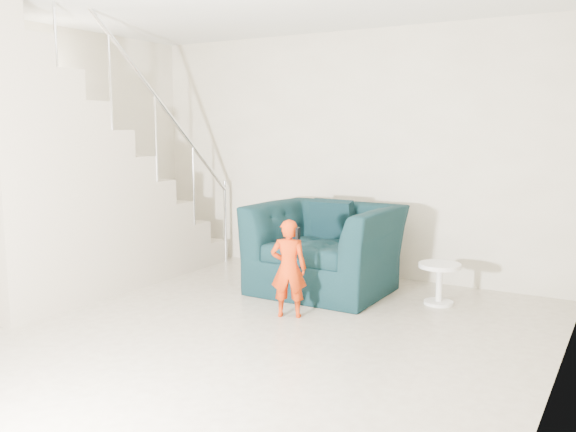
# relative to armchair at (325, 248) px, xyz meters

# --- Properties ---
(floor) EXTENTS (5.50, 5.50, 0.00)m
(floor) POSITION_rel_armchair_xyz_m (-0.19, -1.88, -0.44)
(floor) COLOR gray
(floor) RESTS_ON ground
(back_wall) EXTENTS (5.00, 0.00, 5.00)m
(back_wall) POSITION_rel_armchair_xyz_m (-0.19, 0.87, 0.91)
(back_wall) COLOR #B5AB93
(back_wall) RESTS_ON floor
(right_wall) EXTENTS (0.00, 5.50, 5.50)m
(right_wall) POSITION_rel_armchair_xyz_m (2.31, -1.88, 0.91)
(right_wall) COLOR #B5AB93
(right_wall) RESTS_ON floor
(armchair) EXTENTS (1.36, 1.19, 0.88)m
(armchair) POSITION_rel_armchair_xyz_m (0.00, 0.00, 0.00)
(armchair) COLOR black
(armchair) RESTS_ON floor
(toddler) EXTENTS (0.37, 0.32, 0.86)m
(toddler) POSITION_rel_armchair_xyz_m (0.11, -0.93, -0.01)
(toddler) COLOR #A83005
(toddler) RESTS_ON floor
(side_table) EXTENTS (0.39, 0.39, 0.39)m
(side_table) POSITION_rel_armchair_xyz_m (1.14, 0.11, -0.18)
(side_table) COLOR white
(side_table) RESTS_ON floor
(staircase) EXTENTS (1.02, 3.03, 3.62)m
(staircase) POSITION_rel_armchair_xyz_m (-2.19, -1.33, 0.51)
(staircase) COLOR #ADA089
(staircase) RESTS_ON floor
(cushion) EXTENTS (0.45, 0.22, 0.45)m
(cushion) POSITION_rel_armchair_xyz_m (-0.06, 0.29, 0.24)
(cushion) COLOR black
(cushion) RESTS_ON armchair
(throw) EXTENTS (0.06, 0.55, 0.62)m
(throw) POSITION_rel_armchair_xyz_m (-0.63, 0.07, 0.11)
(throw) COLOR black
(throw) RESTS_ON armchair
(phone) EXTENTS (0.02, 0.05, 0.10)m
(phone) POSITION_rel_armchair_xyz_m (0.22, -0.95, 0.31)
(phone) COLOR black
(phone) RESTS_ON toddler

